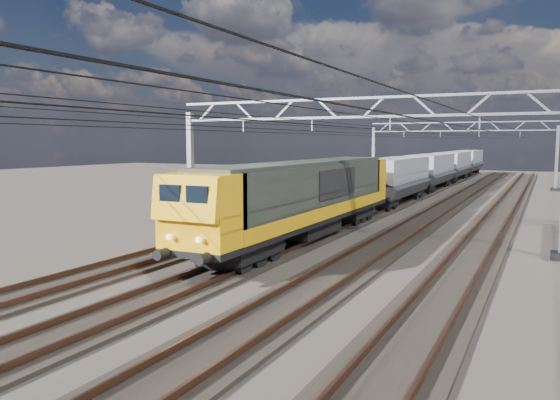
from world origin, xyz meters
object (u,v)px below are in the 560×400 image
at_px(catenary_gantry_far, 459,152).
at_px(hopper_wagon_lead, 396,177).
at_px(hopper_wagon_third, 453,164).
at_px(catenary_gantry_mid, 349,163).
at_px(hopper_wagon_fourth, 468,160).
at_px(hopper_wagon_mid, 431,169).
at_px(locomotive, 306,195).

height_order(catenary_gantry_far, hopper_wagon_lead, catenary_gantry_far).
xyz_separation_m(catenary_gantry_far, hopper_wagon_third, (-2.00, 9.34, -1.67)).
height_order(catenary_gantry_mid, hopper_wagon_lead, catenary_gantry_mid).
relative_size(hopper_wagon_lead, hopper_wagon_fourth, 1.00).
bearing_deg(hopper_wagon_fourth, catenary_gantry_mid, -88.08).
xyz_separation_m(catenary_gantry_mid, hopper_wagon_fourth, (-2.00, 59.54, -1.67)).
bearing_deg(hopper_wagon_lead, hopper_wagon_fourth, 90.00).
bearing_deg(hopper_wagon_fourth, hopper_wagon_mid, -90.00).
relative_size(catenary_gantry_far, hopper_wagon_third, 1.53).
bearing_deg(hopper_wagon_fourth, catenary_gantry_far, -85.14).
bearing_deg(catenary_gantry_mid, hopper_wagon_fourth, 91.92).
distance_m(locomotive, hopper_wagon_mid, 31.90).
distance_m(catenary_gantry_mid, hopper_wagon_lead, 17.14).
xyz_separation_m(locomotive, hopper_wagon_fourth, (-0.00, 60.30, -0.09)).
distance_m(locomotive, hopper_wagon_third, 46.10).
bearing_deg(hopper_wagon_lead, catenary_gantry_far, 84.01).
distance_m(catenary_gantry_far, locomotive, 36.84).
height_order(locomotive, hopper_wagon_mid, locomotive).
relative_size(locomotive, hopper_wagon_fourth, 1.62).
distance_m(hopper_wagon_lead, hopper_wagon_mid, 14.20).
relative_size(catenary_gantry_mid, catenary_gantry_far, 1.00).
bearing_deg(catenary_gantry_mid, hopper_wagon_third, 92.53).
relative_size(catenary_gantry_mid, hopper_wagon_mid, 1.53).
relative_size(catenary_gantry_far, locomotive, 0.94).
relative_size(locomotive, hopper_wagon_third, 1.62).
bearing_deg(hopper_wagon_mid, hopper_wagon_lead, -90.00).
height_order(catenary_gantry_mid, hopper_wagon_mid, catenary_gantry_mid).
distance_m(catenary_gantry_mid, locomotive, 2.66).
bearing_deg(catenary_gantry_far, catenary_gantry_mid, -90.00).
bearing_deg(catenary_gantry_far, hopper_wagon_lead, -95.99).
distance_m(hopper_wagon_mid, hopper_wagon_third, 14.20).
bearing_deg(catenary_gantry_far, locomotive, -93.11).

